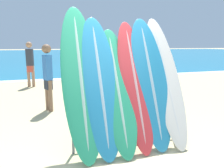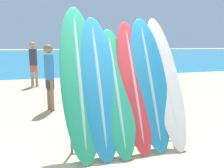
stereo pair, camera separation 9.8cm
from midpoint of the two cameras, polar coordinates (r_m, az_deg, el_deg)
ground_plane at (r=3.32m, az=2.41°, el=-18.76°), size 160.00×160.00×0.00m
ocean_water at (r=39.74m, az=-15.08°, el=7.60°), size 120.00×60.00×0.01m
surfboard_rack at (r=3.50m, az=4.54°, el=-8.91°), size 1.77×0.04×0.86m
surfboard_slot_0 at (r=3.28m, az=-7.66°, el=1.52°), size 0.57×1.19×2.24m
surfboard_slot_1 at (r=3.29m, az=-2.66°, el=0.21°), size 0.57×1.11×2.07m
surfboard_slot_2 at (r=3.35m, az=1.95°, el=-1.29°), size 0.52×1.08×1.88m
surfboard_slot_3 at (r=3.46m, az=6.57°, el=0.13°), size 0.48×1.04×2.01m
surfboard_slot_4 at (r=3.58m, az=10.62°, el=0.85°), size 0.59×1.03×2.07m
surfboard_slot_5 at (r=3.75m, az=14.52°, el=1.31°), size 0.50×1.19×2.10m
person_near_water at (r=8.94m, az=-19.54°, el=5.35°), size 0.28×0.23×1.72m
person_mid_beach at (r=5.50m, az=-15.55°, el=2.30°), size 0.23×0.27×1.62m
person_far_left at (r=9.14m, az=-5.93°, el=6.30°), size 0.30×0.24×1.81m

